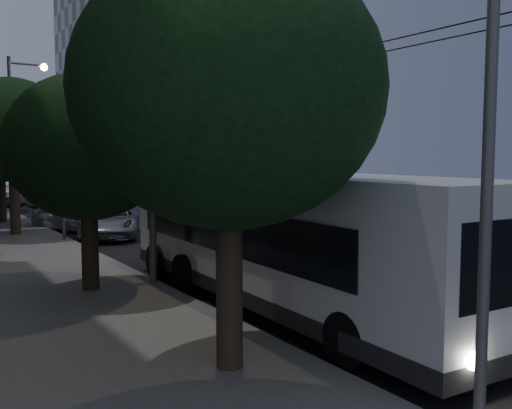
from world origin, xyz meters
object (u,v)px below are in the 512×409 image
Objects in this scene: car_white_d at (12,195)px; car_white_c at (42,199)px; streetlamp_far at (18,120)px; car_white_b at (59,202)px; streetlamp_near at (165,42)px; trolleybus at (275,235)px; car_white_a at (63,217)px; pickup_silver at (110,221)px.

car_white_c is at bearing -39.11° from car_white_d.
car_white_d is at bearing 85.03° from streetlamp_far.
car_white_c is 3.30m from car_white_d.
car_white_b is 22.40m from streetlamp_near.
trolleybus is 6.13m from streetlamp_near.
trolleybus is 3.32× the size of car_white_a.
car_white_a is (-0.89, 17.17, -1.08)m from trolleybus.
streetlamp_far reaches higher than pickup_silver.
car_white_c is (0.71, 29.80, -1.12)m from trolleybus.
car_white_d reaches higher than car_white_b.
streetlamp_far is (-2.14, -4.57, 5.09)m from car_white_c.
car_white_b is at bearing -55.26° from car_white_d.
car_white_a is 0.40× the size of streetlamp_far.
car_white_b reaches higher than car_white_a.
streetlamp_near is (-2.07, -26.47, 6.08)m from car_white_c.
car_white_c is (0.43, 16.22, -0.12)m from pickup_silver.
streetlamp_near is at bearing 113.36° from trolleybus.
car_white_a is at bearing 88.05° from streetlamp_near.
car_white_a is (-1.17, 3.59, -0.08)m from pickup_silver.
pickup_silver is 0.56× the size of streetlamp_far.
streetlamp_far is (-0.54, 8.06, 5.05)m from car_white_a.
car_white_a is at bearing -86.16° from streetlamp_far.
streetlamp_far is at bearing 94.46° from trolleybus.
streetlamp_near is (-1.36, 3.33, 4.96)m from trolleybus.
streetlamp_far is (-0.65, -7.52, 4.92)m from car_white_d.
car_white_b is 5.42m from streetlamp_far.
car_white_b is at bearing 109.34° from pickup_silver.
pickup_silver reaches higher than car_white_c.
streetlamp_far is at bearing -70.88° from car_white_d.
car_white_d is (0.11, 15.57, 0.13)m from car_white_a.
streetlamp_near is (-2.07, -21.50, 5.94)m from car_white_b.
car_white_c is 0.33× the size of streetlamp_near.
car_white_a reaches higher than car_white_c.
trolleybus is 2.76× the size of car_white_d.
streetlamp_far is (-0.07, 21.89, -0.99)m from streetlamp_near.
car_white_c is at bearing 110.00° from pickup_silver.
pickup_silver is at bearing -80.09° from car_white_b.
car_white_a is 0.34× the size of streetlamp_near.
car_white_d is at bearing 92.58° from trolleybus.
pickup_silver is at bearing 80.90° from streetlamp_near.
car_white_d is at bearing 112.74° from car_white_b.
streetlamp_far reaches higher than trolleybus.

